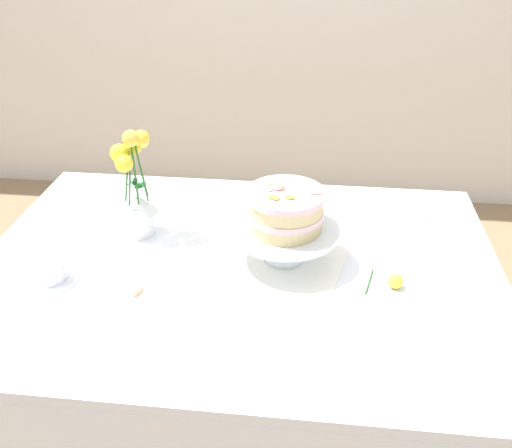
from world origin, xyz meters
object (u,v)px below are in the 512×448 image
(cake_stand, at_px, (285,233))
(flower_vase, at_px, (136,189))
(dining_table, at_px, (237,296))
(teacup, at_px, (51,273))
(fallen_rose, at_px, (394,281))
(layer_cake, at_px, (285,210))

(cake_stand, height_order, flower_vase, flower_vase)
(dining_table, distance_m, flower_vase, 0.41)
(dining_table, bearing_deg, cake_stand, 26.07)
(dining_table, xyz_separation_m, teacup, (-0.46, -0.11, 0.12))
(fallen_rose, bearing_deg, teacup, -175.17)
(dining_table, bearing_deg, layer_cake, 26.08)
(cake_stand, height_order, teacup, cake_stand)
(cake_stand, relative_size, flower_vase, 0.89)
(fallen_rose, bearing_deg, dining_table, 175.18)
(flower_vase, distance_m, fallen_rose, 0.74)
(cake_stand, bearing_deg, teacup, -163.98)
(layer_cake, bearing_deg, teacup, -163.98)
(layer_cake, distance_m, teacup, 0.62)
(layer_cake, relative_size, fallen_rose, 1.92)
(flower_vase, distance_m, teacup, 0.32)
(flower_vase, height_order, teacup, flower_vase)
(dining_table, relative_size, fallen_rose, 13.21)
(cake_stand, relative_size, fallen_rose, 2.74)
(teacup, distance_m, fallen_rose, 0.87)
(layer_cake, bearing_deg, flower_vase, 168.24)
(dining_table, xyz_separation_m, fallen_rose, (0.41, -0.03, 0.11))
(dining_table, xyz_separation_m, layer_cake, (0.12, 0.06, 0.25))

